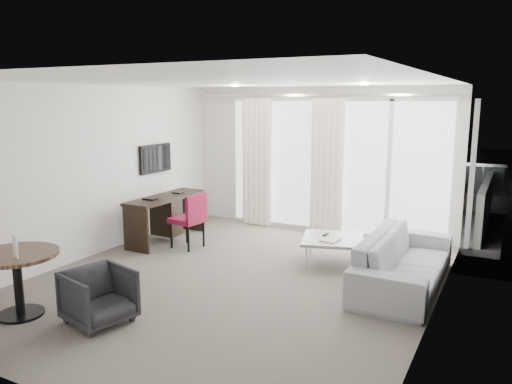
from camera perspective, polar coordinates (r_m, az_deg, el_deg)
The scene contains 27 objects.
floor at distance 6.78m, azimuth -2.40°, elevation -10.01°, with size 5.00×6.00×0.00m, color #615A51.
ceiling at distance 6.35m, azimuth -2.58°, elevation 12.52°, with size 5.00×6.00×0.00m, color white.
wall_left at distance 7.98m, azimuth -18.21°, elevation 2.25°, with size 0.00×6.00×2.60m, color silver.
wall_right at distance 5.63m, azimuth 20.08°, elevation -1.17°, with size 0.00×6.00×2.60m, color silver.
wall_front at distance 4.19m, azimuth -23.68°, elevation -5.32°, with size 5.00×0.00×2.60m, color silver.
window_panel at distance 9.03m, azimuth 8.78°, elevation 2.92°, with size 4.00×0.02×2.38m, color white, non-canonical shape.
window_frame at distance 9.01m, azimuth 8.75°, elevation 2.91°, with size 4.10×0.06×2.44m, color white, non-canonical shape.
curtain_left at distance 9.45m, azimuth 0.10°, elevation 3.38°, with size 0.60×0.20×2.38m, color white, non-canonical shape.
curtain_right at distance 8.89m, azimuth 8.13°, elevation 2.82°, with size 0.60×0.20×2.38m, color white, non-canonical shape.
curtain_track at distance 8.90m, azimuth 6.80°, elevation 10.94°, with size 4.80×0.04×0.04m, color #B2B2B7, non-canonical shape.
downlight_a at distance 8.18m, azimuth -2.37°, elevation 12.02°, with size 0.12×0.12×0.02m, color #FFE0B2.
downlight_b at distance 7.36m, azimuth 12.25°, elevation 11.95°, with size 0.12×0.12×0.02m, color #FFE0B2.
desk at distance 8.64m, azimuth -10.22°, elevation -2.98°, with size 0.51×1.63×0.76m, color black, non-canonical shape.
tv at distance 9.00m, azimuth -11.41°, elevation 3.78°, with size 0.05×0.80×0.50m, color black, non-canonical shape.
desk_chair at distance 8.15m, azimuth -7.87°, elevation -3.25°, with size 0.49×0.46×0.90m, color maroon, non-canonical shape.
round_table at distance 6.20m, azimuth -25.53°, elevation -9.50°, with size 0.91×0.91×0.73m, color #3E281C, non-canonical shape.
menu_card at distance 5.93m, azimuth -25.69°, elevation -6.80°, with size 0.13×0.02×0.24m, color white, non-canonical shape.
tub_armchair at distance 5.72m, azimuth -17.52°, elevation -11.32°, with size 0.64×0.65×0.60m, color black.
coffee_table at distance 7.44m, azimuth 8.76°, elevation -6.65°, with size 0.87×0.87×0.39m, color gray, non-canonical shape.
remote at distance 7.52m, azimuth 7.98°, elevation -5.13°, with size 0.05×0.16×0.02m, color black, non-canonical shape.
magazine at distance 7.26m, azimuth 8.52°, elevation -5.73°, with size 0.20×0.25×0.01m, color gray, non-canonical shape.
sofa at distance 6.76m, azimuth 16.59°, elevation -7.50°, with size 2.31×0.90×0.67m, color gray.
terrace_slab at distance 10.68m, azimuth 11.26°, elevation -2.85°, with size 5.60×3.00×0.12m, color #4D4D50.
rattan_chair_a at distance 10.68m, azimuth 16.33°, elevation -0.66°, with size 0.52×0.52×0.76m, color #54351F, non-canonical shape.
rattan_chair_b at distance 10.92m, azimuth 20.85°, elevation -0.45°, with size 0.58×0.58×0.85m, color #54351F, non-canonical shape.
rattan_table at distance 9.61m, azimuth 17.92°, elevation -2.62°, with size 0.55×0.55×0.55m, color #54351F, non-canonical shape.
balustrade at distance 11.94m, azimuth 13.35°, elevation 1.22°, with size 5.50×0.06×1.05m, color #B2B2B7, non-canonical shape.
Camera 1 is at (3.20, -5.48, 2.38)m, focal length 35.00 mm.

